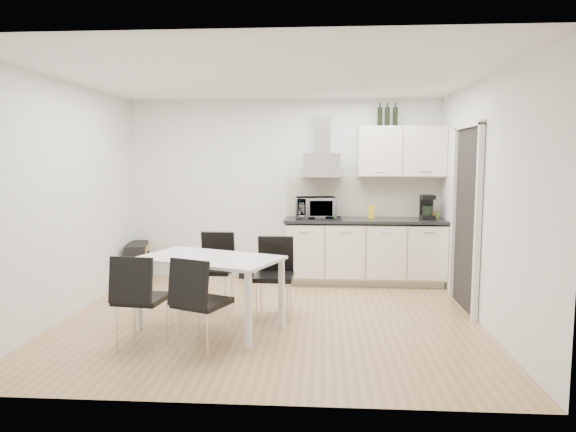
% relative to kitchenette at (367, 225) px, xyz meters
% --- Properties ---
extents(ground, '(4.50, 4.50, 0.00)m').
position_rel_kitchenette_xyz_m(ground, '(-1.18, -1.73, -0.83)').
color(ground, tan).
rests_on(ground, ground).
extents(wall_back, '(4.50, 0.10, 2.60)m').
position_rel_kitchenette_xyz_m(wall_back, '(-1.18, 0.27, 0.47)').
color(wall_back, white).
rests_on(wall_back, ground).
extents(wall_front, '(4.50, 0.10, 2.60)m').
position_rel_kitchenette_xyz_m(wall_front, '(-1.18, -3.73, 0.47)').
color(wall_front, white).
rests_on(wall_front, ground).
extents(wall_left, '(0.10, 4.00, 2.60)m').
position_rel_kitchenette_xyz_m(wall_left, '(-3.43, -1.73, 0.47)').
color(wall_left, white).
rests_on(wall_left, ground).
extents(wall_right, '(0.10, 4.00, 2.60)m').
position_rel_kitchenette_xyz_m(wall_right, '(1.07, -1.73, 0.47)').
color(wall_right, white).
rests_on(wall_right, ground).
extents(ceiling, '(4.50, 4.50, 0.00)m').
position_rel_kitchenette_xyz_m(ceiling, '(-1.18, -1.73, 1.77)').
color(ceiling, white).
rests_on(ceiling, wall_back).
extents(doorway, '(0.08, 1.04, 2.10)m').
position_rel_kitchenette_xyz_m(doorway, '(1.03, -1.18, 0.22)').
color(doorway, white).
rests_on(doorway, ground).
extents(kitchenette, '(2.22, 0.64, 2.52)m').
position_rel_kitchenette_xyz_m(kitchenette, '(0.00, 0.00, 0.00)').
color(kitchenette, beige).
rests_on(kitchenette, ground).
extents(dining_table, '(1.59, 1.25, 0.75)m').
position_rel_kitchenette_xyz_m(dining_table, '(-1.77, -2.09, -0.16)').
color(dining_table, white).
rests_on(dining_table, ground).
extents(chair_far_left, '(0.46, 0.52, 0.88)m').
position_rel_kitchenette_xyz_m(chair_far_left, '(-1.88, -1.36, -0.39)').
color(chair_far_left, black).
rests_on(chair_far_left, ground).
extents(chair_far_right, '(0.45, 0.51, 0.88)m').
position_rel_kitchenette_xyz_m(chair_far_right, '(-1.15, -1.66, -0.39)').
color(chair_far_right, black).
rests_on(chair_far_right, ground).
extents(chair_near_left, '(0.49, 0.54, 0.88)m').
position_rel_kitchenette_xyz_m(chair_near_left, '(-2.30, -2.64, -0.39)').
color(chair_near_left, black).
rests_on(chair_near_left, ground).
extents(chair_near_right, '(0.60, 0.63, 0.88)m').
position_rel_kitchenette_xyz_m(chair_near_right, '(-1.70, -2.72, -0.39)').
color(chair_near_right, black).
rests_on(chair_near_right, ground).
extents(guitar_amp, '(0.44, 0.70, 0.54)m').
position_rel_kitchenette_xyz_m(guitar_amp, '(-3.28, -0.08, -0.56)').
color(guitar_amp, black).
rests_on(guitar_amp, ground).
extents(floor_speaker, '(0.21, 0.20, 0.28)m').
position_rel_kitchenette_xyz_m(floor_speaker, '(-1.73, 0.17, -0.69)').
color(floor_speaker, black).
rests_on(floor_speaker, ground).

